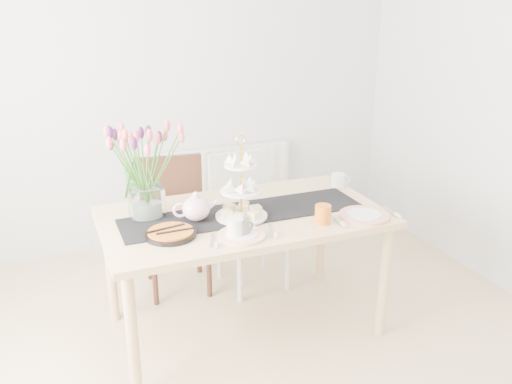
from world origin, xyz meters
name	(u,v)px	position (x,y,z in m)	size (l,w,h in m)	color
room_shell	(274,161)	(0.00, 0.00, 1.30)	(4.50, 4.50, 4.50)	tan
radiator	(222,183)	(0.50, 2.19, 0.45)	(1.20, 0.08, 0.60)	white
dining_table	(244,226)	(0.16, 0.78, 0.67)	(1.60, 0.90, 0.75)	tan
chair_brown	(174,213)	(-0.08, 1.49, 0.53)	(0.49, 0.49, 0.90)	#331D12
chair_white	(247,209)	(0.40, 1.35, 0.54)	(0.48, 0.48, 0.92)	silver
table_runner	(244,213)	(0.16, 0.78, 0.75)	(1.40, 0.35, 0.01)	black
tulip_vase	(143,154)	(-0.36, 0.95, 1.12)	(0.67, 0.67, 0.57)	silver
cake_stand	(241,198)	(0.13, 0.73, 0.87)	(0.29, 0.29, 0.43)	gold
teapot	(196,208)	(-0.12, 0.78, 0.83)	(0.24, 0.20, 0.16)	white
cream_jug	(338,181)	(0.90, 0.98, 0.80)	(0.09, 0.09, 0.09)	white
tart_tin	(171,234)	(-0.30, 0.64, 0.77)	(0.27, 0.27, 0.03)	black
mug_grey	(242,228)	(0.05, 0.50, 0.79)	(0.07, 0.07, 0.09)	slate
mug_white	(235,228)	(0.01, 0.51, 0.80)	(0.09, 0.09, 0.10)	silver
mug_orange	(323,214)	(0.52, 0.50, 0.80)	(0.09, 0.09, 0.10)	orange
plate_left	(242,235)	(0.04, 0.50, 0.76)	(0.25, 0.25, 0.01)	white
plate_right	(364,215)	(0.78, 0.49, 0.76)	(0.28, 0.28, 0.01)	white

